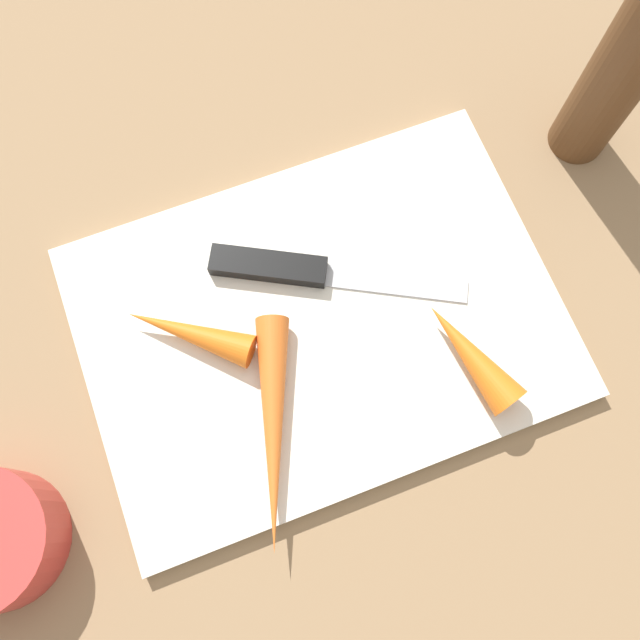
% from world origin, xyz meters
% --- Properties ---
extents(ground_plane, '(1.40, 1.40, 0.00)m').
position_xyz_m(ground_plane, '(0.00, 0.00, 0.00)').
color(ground_plane, '#8C6D4C').
extents(cutting_board, '(0.36, 0.26, 0.01)m').
position_xyz_m(cutting_board, '(0.00, 0.00, 0.01)').
color(cutting_board, silver).
rests_on(cutting_board, ground_plane).
extents(knife, '(0.19, 0.11, 0.01)m').
position_xyz_m(knife, '(-0.01, 0.05, 0.02)').
color(knife, '#B7B7BC').
rests_on(knife, cutting_board).
extents(carrot_shortest, '(0.05, 0.10, 0.03)m').
position_xyz_m(carrot_shortest, '(0.09, -0.07, 0.03)').
color(carrot_shortest, orange).
rests_on(carrot_shortest, cutting_board).
extents(carrot_longest, '(0.08, 0.16, 0.03)m').
position_xyz_m(carrot_longest, '(-0.06, -0.07, 0.02)').
color(carrot_longest, orange).
rests_on(carrot_longest, cutting_board).
extents(carrot_medium, '(0.09, 0.08, 0.03)m').
position_xyz_m(carrot_medium, '(-0.10, 0.02, 0.02)').
color(carrot_medium, orange).
rests_on(carrot_medium, cutting_board).
extents(pepper_grinder, '(0.05, 0.05, 0.18)m').
position_xyz_m(pepper_grinder, '(0.26, 0.08, 0.09)').
color(pepper_grinder, brown).
rests_on(pepper_grinder, ground_plane).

